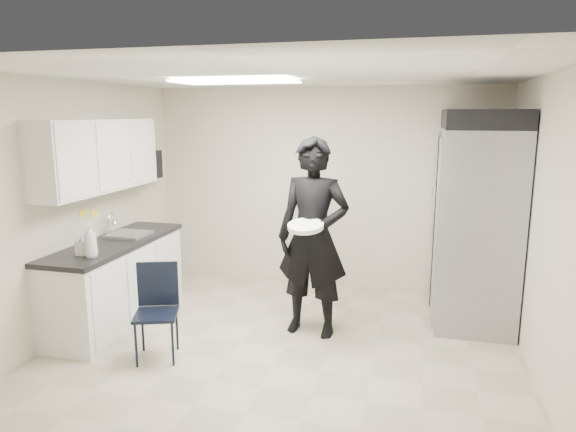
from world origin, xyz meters
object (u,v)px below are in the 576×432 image
(folding_chair, at_px, (156,315))
(man_tuxedo, at_px, (313,238))
(commercial_fridge, at_px, (475,226))
(lower_counter, at_px, (117,283))

(folding_chair, relative_size, man_tuxedo, 0.42)
(commercial_fridge, relative_size, man_tuxedo, 1.03)
(folding_chair, bearing_deg, lower_counter, 120.64)
(lower_counter, bearing_deg, folding_chair, -39.75)
(folding_chair, distance_m, man_tuxedo, 1.70)
(folding_chair, height_order, man_tuxedo, man_tuxedo)
(lower_counter, distance_m, man_tuxedo, 2.23)
(lower_counter, xyz_separation_m, man_tuxedo, (2.14, 0.23, 0.59))
(lower_counter, relative_size, folding_chair, 2.21)
(folding_chair, xyz_separation_m, man_tuxedo, (1.28, 0.94, 0.59))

